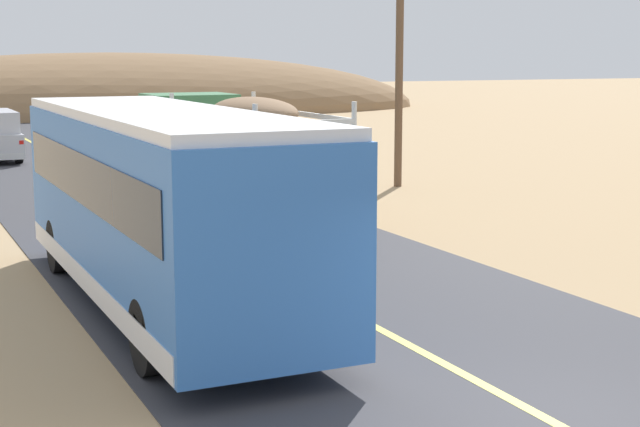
% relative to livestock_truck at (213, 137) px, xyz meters
% --- Properties ---
extents(livestock_truck, '(2.53, 9.70, 3.02)m').
position_rel_livestock_truck_xyz_m(livestock_truck, '(0.00, 0.00, 0.00)').
color(livestock_truck, '#3F7F4C').
rests_on(livestock_truck, road_surface).
extents(bus, '(2.54, 10.00, 3.21)m').
position_rel_livestock_truck_xyz_m(bus, '(-4.51, -10.73, -0.04)').
color(bus, '#3872C6').
rests_on(bus, road_surface).
extents(power_pole_mid, '(2.20, 0.24, 8.54)m').
position_rel_livestock_truck_xyz_m(power_pole_mid, '(6.16, 0.36, 2.78)').
color(power_pole_mid, brown).
rests_on(power_pole_mid, ground).
extents(distant_hill, '(48.52, 20.20, 8.41)m').
position_rel_livestock_truck_xyz_m(distant_hill, '(6.89, 43.52, -1.79)').
color(distant_hill, olive).
rests_on(distant_hill, ground).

